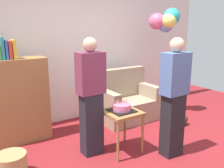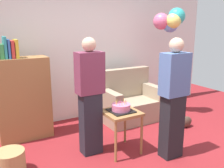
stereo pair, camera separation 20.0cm
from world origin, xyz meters
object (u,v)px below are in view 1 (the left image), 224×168
handbag (182,120)px  couch (126,102)px  person_blowing_candles (91,97)px  balloon_bunch (166,21)px  side_table (122,117)px  wicker_basket (12,166)px  person_holding_cake (174,98)px  bookshelf (20,99)px  birthday_cake (122,108)px

handbag → couch: bearing=127.8°
couch → handbag: (0.64, -0.83, -0.24)m
person_blowing_candles → balloon_bunch: bearing=21.6°
side_table → wicker_basket: (-1.46, 0.21, -0.37)m
wicker_basket → handbag: 2.91m
person_holding_cake → handbag: size_ratio=5.82×
wicker_basket → bookshelf: bearing=68.6°
couch → person_blowing_candles: bearing=-146.4°
person_holding_cake → handbag: (0.92, 0.60, -0.73)m
birthday_cake → bookshelf: bearing=133.3°
couch → side_table: bearing=-129.5°
couch → handbag: couch is taller
balloon_bunch → couch: bearing=166.1°
person_blowing_candles → person_holding_cake: bearing=-30.8°
couch → person_holding_cake: size_ratio=0.67×
handbag → balloon_bunch: bearing=79.9°
birthday_cake → person_holding_cake: bearing=-40.2°
side_table → person_blowing_candles: size_ratio=0.37×
person_holding_cake → bookshelf: bearing=-15.8°
side_table → wicker_basket: size_ratio=1.70×
side_table → person_holding_cake: person_holding_cake is taller
person_holding_cake → wicker_basket: bearing=10.7°
handbag → balloon_bunch: 1.87m
couch → bookshelf: bookshelf is taller
side_table → person_blowing_candles: person_blowing_candles is taller
person_blowing_candles → wicker_basket: size_ratio=4.53×
side_table → person_holding_cake: 0.77m
side_table → balloon_bunch: balloon_bunch is taller
couch → bookshelf: (-1.90, 0.17, 0.34)m
person_holding_cake → couch: bearing=-71.9°
side_table → wicker_basket: bearing=171.9°
bookshelf → person_blowing_candles: bearing=-53.5°
side_table → birthday_cake: 0.14m
couch → balloon_bunch: (0.76, -0.19, 1.52)m
couch → person_holding_cake: bearing=-100.9°
couch → birthday_cake: (-0.81, -0.98, 0.32)m
person_blowing_candles → birthday_cake: bearing=-22.8°
birthday_cake → person_holding_cake: 0.72m
bookshelf → balloon_bunch: balloon_bunch is taller
balloon_bunch → birthday_cake: bearing=-153.1°
bookshelf → wicker_basket: bookshelf is taller
wicker_basket → handbag: wicker_basket is taller
person_blowing_candles → handbag: size_ratio=5.82×
person_blowing_candles → handbag: person_blowing_candles is taller
side_table → handbag: side_table is taller
couch → wicker_basket: (-2.27, -0.77, -0.19)m
bookshelf → handbag: 2.79m
side_table → balloon_bunch: size_ratio=0.29×
bookshelf → couch: bearing=-5.2°
person_blowing_candles → wicker_basket: (-1.08, 0.01, -0.68)m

